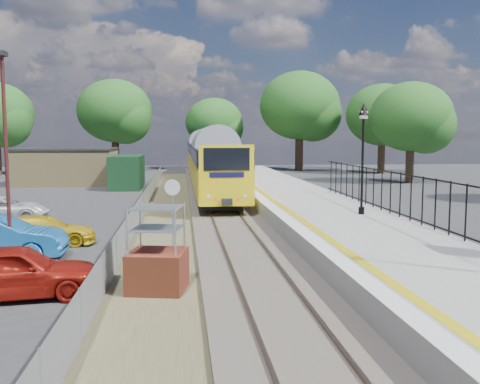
{
  "coord_description": "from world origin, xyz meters",
  "views": [
    {
      "loc": [
        -2.19,
        -15.48,
        4.16
      ],
      "look_at": [
        0.06,
        4.95,
        2.0
      ],
      "focal_mm": 40.0,
      "sensor_mm": 36.0,
      "label": 1
    }
  ],
  "objects": [
    {
      "name": "car_white",
      "position": [
        -10.87,
        11.31,
        0.62
      ],
      "size": [
        4.63,
        2.45,
        1.24
      ],
      "primitive_type": "imported",
      "rotation": [
        0.0,
        0.0,
        1.66
      ],
      "color": "silver",
      "rests_on": "ground"
    },
    {
      "name": "tree_line",
      "position": [
        1.4,
        42.0,
        6.61
      ],
      "size": [
        56.8,
        43.8,
        11.88
      ],
      "color": "#332319",
      "rests_on": "ground"
    },
    {
      "name": "brick_plinth",
      "position": [
        -2.85,
        -1.4,
        1.12
      ],
      "size": [
        1.7,
        1.7,
        2.34
      ],
      "rotation": [
        0.0,
        0.0,
        -0.19
      ],
      "color": "brown",
      "rests_on": "ground"
    },
    {
      "name": "speed_sign",
      "position": [
        -2.5,
        2.73,
        1.82
      ],
      "size": [
        0.53,
        0.18,
        2.69
      ],
      "rotation": [
        0.0,
        0.0,
        -0.27
      ],
      "color": "#999EA3",
      "rests_on": "ground"
    },
    {
      "name": "wire_fence",
      "position": [
        -4.2,
        12.0,
        0.6
      ],
      "size": [
        0.06,
        52.0,
        1.2
      ],
      "color": "#999EA3",
      "rests_on": "ground"
    },
    {
      "name": "train",
      "position": [
        0.0,
        30.75,
        2.34
      ],
      "size": [
        2.82,
        40.83,
        3.51
      ],
      "color": "yellow",
      "rests_on": "ground"
    },
    {
      "name": "platform_edge",
      "position": [
        2.14,
        8.0,
        0.9
      ],
      "size": [
        0.9,
        70.0,
        0.01
      ],
      "color": "silver",
      "rests_on": "platform"
    },
    {
      "name": "track_bed",
      "position": [
        -0.47,
        9.67,
        0.09
      ],
      "size": [
        5.9,
        80.0,
        0.29
      ],
      "color": "#473F38",
      "rests_on": "ground"
    },
    {
      "name": "car_red",
      "position": [
        -6.48,
        -1.53,
        0.71
      ],
      "size": [
        4.35,
        2.24,
        1.42
      ],
      "primitive_type": "imported",
      "rotation": [
        0.0,
        0.0,
        1.71
      ],
      "color": "maroon",
      "rests_on": "ground"
    },
    {
      "name": "carpark_lamp",
      "position": [
        -7.74,
        2.29,
        3.89
      ],
      "size": [
        0.25,
        0.5,
        6.8
      ],
      "color": "#461A17",
      "rests_on": "ground"
    },
    {
      "name": "victorian_lamp_north",
      "position": [
        5.3,
        6.0,
        4.3
      ],
      "size": [
        0.44,
        0.44,
        4.6
      ],
      "color": "black",
      "rests_on": "platform"
    },
    {
      "name": "platform",
      "position": [
        4.2,
        8.0,
        0.45
      ],
      "size": [
        5.0,
        70.0,
        0.9
      ],
      "primitive_type": "cube",
      "color": "gray",
      "rests_on": "ground"
    },
    {
      "name": "car_yellow",
      "position": [
        -7.44,
        5.32,
        0.56
      ],
      "size": [
        4.0,
        1.91,
        1.13
      ],
      "primitive_type": "imported",
      "rotation": [
        0.0,
        0.0,
        1.66
      ],
      "color": "gold",
      "rests_on": "ground"
    },
    {
      "name": "outbuilding",
      "position": [
        -10.91,
        31.21,
        1.52
      ],
      "size": [
        10.8,
        10.1,
        3.12
      ],
      "color": "tan",
      "rests_on": "ground"
    },
    {
      "name": "ground",
      "position": [
        0.0,
        0.0,
        0.0
      ],
      "size": [
        120.0,
        120.0,
        0.0
      ],
      "primitive_type": "plane",
      "color": "#2D2D30",
      "rests_on": "ground"
    },
    {
      "name": "palisade_fence",
      "position": [
        6.55,
        2.24,
        1.84
      ],
      "size": [
        0.12,
        26.0,
        2.0
      ],
      "color": "black",
      "rests_on": "platform"
    }
  ]
}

